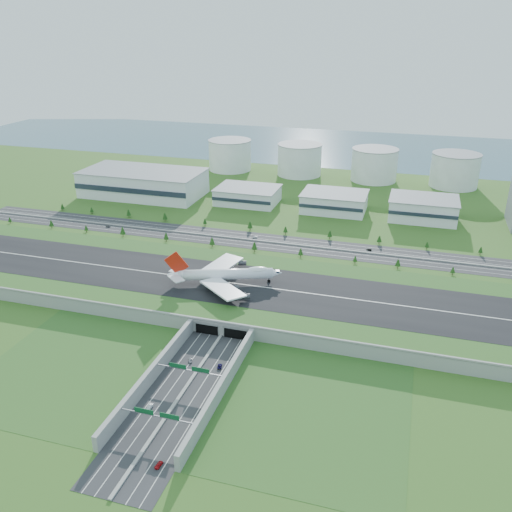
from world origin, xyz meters
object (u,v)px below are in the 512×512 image
(car_0, at_px, (190,360))
(car_3, at_px, (159,465))
(car_5, at_px, (369,250))
(car_7, at_px, (255,237))
(car_2, at_px, (220,366))
(car_1, at_px, (150,407))
(fuel_tank_a, at_px, (230,155))
(boeing_747, at_px, (225,274))
(car_4, at_px, (108,226))

(car_0, bearing_deg, car_3, -98.65)
(car_0, relative_size, car_5, 1.05)
(car_7, bearing_deg, car_2, -13.04)
(car_7, bearing_deg, car_3, -16.10)
(car_3, height_order, car_7, car_3)
(car_0, distance_m, car_1, 39.91)
(fuel_tank_a, xyz_separation_m, boeing_747, (105.11, -311.30, -2.94))
(car_1, bearing_deg, car_0, 87.14)
(car_4, bearing_deg, car_1, -126.00)
(car_1, distance_m, car_2, 44.00)
(car_5, bearing_deg, car_0, -4.16)
(car_1, xyz_separation_m, car_3, (19.64, -30.90, -0.11))
(boeing_747, distance_m, car_5, 131.34)
(boeing_747, relative_size, car_2, 15.07)
(boeing_747, xyz_separation_m, car_5, (81.92, 101.73, -13.75))
(car_2, relative_size, car_7, 1.05)
(car_1, height_order, car_2, car_1)
(car_5, bearing_deg, car_1, -1.12)
(car_0, relative_size, car_1, 0.90)
(car_1, height_order, car_5, car_1)
(boeing_747, bearing_deg, car_0, -103.99)
(boeing_747, distance_m, car_4, 167.31)
(fuel_tank_a, height_order, car_2, fuel_tank_a)
(fuel_tank_a, height_order, boeing_747, fuel_tank_a)
(car_0, distance_m, car_7, 180.21)
(car_3, relative_size, car_7, 1.04)
(car_1, relative_size, car_4, 1.11)
(fuel_tank_a, height_order, car_1, fuel_tank_a)
(boeing_747, xyz_separation_m, car_0, (8.15, -77.23, -13.70))
(fuel_tank_a, distance_m, boeing_747, 328.58)
(car_3, xyz_separation_m, car_5, (57.21, 249.65, 0.00))
(fuel_tank_a, xyz_separation_m, car_0, (113.27, -388.53, -16.64))
(fuel_tank_a, bearing_deg, car_3, -74.21)
(boeing_747, height_order, car_4, boeing_747)
(boeing_747, distance_m, car_3, 150.61)
(car_0, xyz_separation_m, car_3, (16.56, -70.70, -0.06))
(car_3, bearing_deg, car_5, -98.81)
(car_2, height_order, car_7, car_2)
(car_0, distance_m, car_4, 223.80)
(fuel_tank_a, height_order, car_4, fuel_tank_a)
(car_3, distance_m, car_4, 289.78)
(car_0, bearing_deg, car_2, -23.03)
(car_5, bearing_deg, car_3, 5.33)
(boeing_747, bearing_deg, car_7, 76.08)
(car_1, bearing_deg, car_5, 72.21)
(car_0, bearing_deg, boeing_747, 74.20)
(fuel_tank_a, distance_m, car_0, 405.05)
(car_5, bearing_deg, fuel_tank_a, -120.01)
(car_1, xyz_separation_m, car_7, (-15.96, 218.99, -0.13))
(fuel_tank_a, relative_size, car_1, 10.39)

